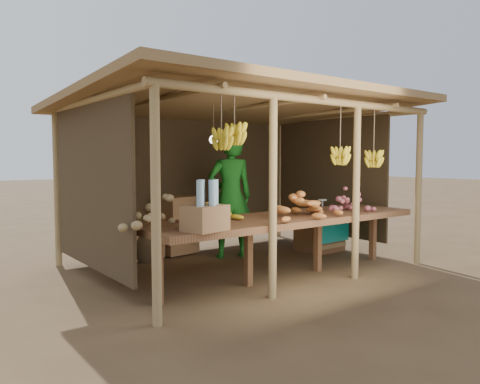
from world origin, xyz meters
TOP-DOWN VIEW (x-y plane):
  - ground at (0.00, 0.00)m, footprint 60.00×60.00m
  - stall_structure at (-0.03, -0.08)m, footprint 4.70×3.50m
  - counter at (0.00, -0.95)m, footprint 3.90×1.05m
  - potato_heap at (-1.74, -0.93)m, footprint 0.91×0.55m
  - sweet_potato_heap at (0.00, -1.20)m, footprint 1.20×0.98m
  - onion_heap at (0.91, -1.16)m, footprint 0.82×0.51m
  - banana_pile at (-1.01, -0.71)m, footprint 0.67×0.45m
  - tomato_basin at (-1.00, -0.67)m, footprint 0.36×0.36m
  - bottle_box at (-1.47, -1.34)m, footprint 0.47×0.41m
  - vendor at (0.19, 0.50)m, footprint 0.81×0.68m
  - tarp_crate at (1.67, 0.01)m, footprint 0.75×0.65m
  - carton_stack at (-0.56, 1.20)m, footprint 1.26×0.54m
  - burlap_sacks at (-1.18, 1.03)m, footprint 0.81×0.42m

SIDE VIEW (x-z plane):
  - ground at x=0.00m, z-range 0.00..0.00m
  - burlap_sacks at x=-1.18m, z-range -0.04..0.53m
  - tarp_crate at x=1.67m, z-range -0.08..0.80m
  - carton_stack at x=-0.56m, z-range -0.05..0.85m
  - counter at x=0.00m, z-range 0.34..1.14m
  - tomato_basin at x=-1.00m, z-range 0.78..0.97m
  - vendor at x=0.19m, z-range 0.00..1.90m
  - banana_pile at x=-1.01m, z-range 0.80..1.15m
  - onion_heap at x=0.91m, z-range 0.80..1.16m
  - sweet_potato_heap at x=0.00m, z-range 0.80..1.16m
  - potato_heap at x=-1.74m, z-range 0.80..1.16m
  - bottle_box at x=-1.47m, z-range 0.74..1.26m
  - stall_structure at x=-0.03m, z-range 0.69..3.12m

